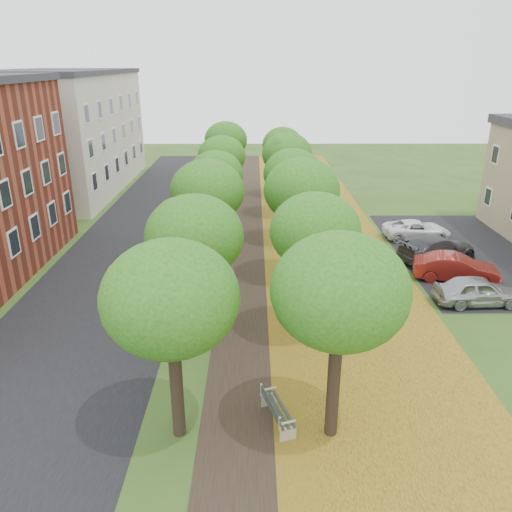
{
  "coord_description": "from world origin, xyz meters",
  "views": [
    {
      "loc": [
        0.18,
        -12.75,
        11.03
      ],
      "look_at": [
        0.27,
        9.09,
        2.5
      ],
      "focal_mm": 35.0,
      "sensor_mm": 36.0,
      "label": 1
    }
  ],
  "objects_px": {
    "bench": "(276,410)",
    "car_grey": "(437,248)",
    "car_white": "(417,230)",
    "car_silver": "(478,291)",
    "car_red": "(456,268)"
  },
  "relations": [
    {
      "from": "car_silver",
      "to": "car_grey",
      "type": "xyz_separation_m",
      "value": [
        0.0,
        5.78,
        0.02
      ]
    },
    {
      "from": "bench",
      "to": "car_silver",
      "type": "relative_size",
      "value": 0.49
    },
    {
      "from": "bench",
      "to": "car_grey",
      "type": "distance_m",
      "value": 17.54
    },
    {
      "from": "bench",
      "to": "car_silver",
      "type": "xyz_separation_m",
      "value": [
        10.11,
        8.55,
        0.23
      ]
    },
    {
      "from": "car_white",
      "to": "car_grey",
      "type": "bearing_deg",
      "value": 177.84
    },
    {
      "from": "car_red",
      "to": "bench",
      "type": "bearing_deg",
      "value": 152.5
    },
    {
      "from": "bench",
      "to": "car_red",
      "type": "distance_m",
      "value": 15.19
    },
    {
      "from": "car_silver",
      "to": "car_grey",
      "type": "bearing_deg",
      "value": -2.52
    },
    {
      "from": "car_red",
      "to": "car_white",
      "type": "height_order",
      "value": "car_red"
    },
    {
      "from": "bench",
      "to": "car_red",
      "type": "relative_size",
      "value": 0.46
    },
    {
      "from": "bench",
      "to": "car_white",
      "type": "xyz_separation_m",
      "value": [
        10.11,
        18.23,
        0.13
      ]
    },
    {
      "from": "car_silver",
      "to": "car_red",
      "type": "distance_m",
      "value": 2.78
    },
    {
      "from": "car_silver",
      "to": "car_grey",
      "type": "distance_m",
      "value": 5.78
    },
    {
      "from": "car_silver",
      "to": "car_white",
      "type": "distance_m",
      "value": 9.69
    },
    {
      "from": "car_red",
      "to": "car_grey",
      "type": "xyz_separation_m",
      "value": [
        0.0,
        3.0,
        0.0
      ]
    }
  ]
}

